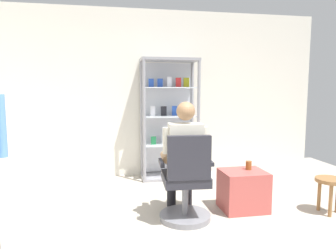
# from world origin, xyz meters

# --- Properties ---
(back_wall) EXTENTS (6.00, 0.10, 2.70)m
(back_wall) POSITION_xyz_m (0.00, 3.00, 1.35)
(back_wall) COLOR silver
(back_wall) RESTS_ON ground
(display_cabinet_main) EXTENTS (0.90, 0.45, 1.90)m
(display_cabinet_main) POSITION_xyz_m (0.40, 2.76, 0.97)
(display_cabinet_main) COLOR gray
(display_cabinet_main) RESTS_ON ground
(office_chair) EXTENTS (0.58, 0.56, 0.96)m
(office_chair) POSITION_xyz_m (0.27, 1.03, 0.39)
(office_chair) COLOR slate
(office_chair) RESTS_ON ground
(seated_shopkeeper) EXTENTS (0.51, 0.58, 1.29)m
(seated_shopkeeper) POSITION_xyz_m (0.28, 1.19, 0.71)
(seated_shopkeeper) COLOR black
(seated_shopkeeper) RESTS_ON ground
(storage_crate) EXTENTS (0.51, 0.43, 0.47)m
(storage_crate) POSITION_xyz_m (1.01, 1.22, 0.23)
(storage_crate) COLOR #B24C47
(storage_crate) RESTS_ON ground
(tea_glass) EXTENTS (0.07, 0.07, 0.10)m
(tea_glass) POSITION_xyz_m (1.09, 1.28, 0.52)
(tea_glass) COLOR brown
(tea_glass) RESTS_ON storage_crate
(wooden_stool) EXTENTS (0.32, 0.32, 0.41)m
(wooden_stool) POSITION_xyz_m (1.94, 0.95, 0.33)
(wooden_stool) COLOR olive
(wooden_stool) RESTS_ON ground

